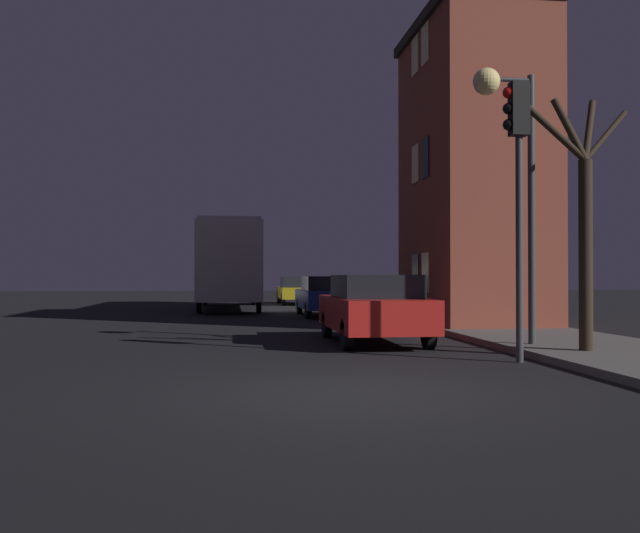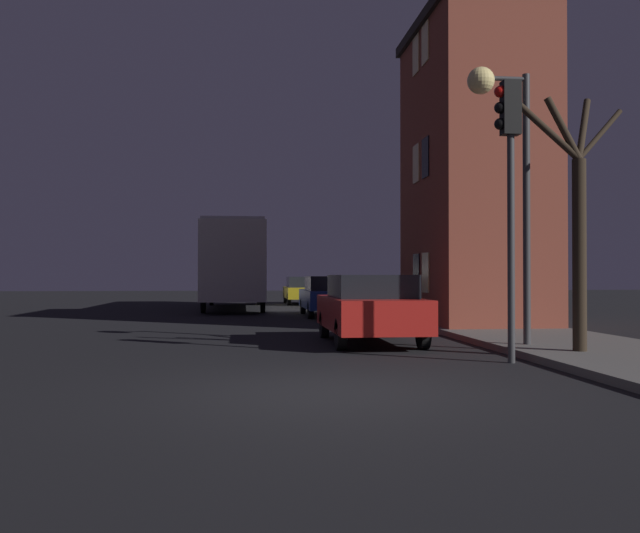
# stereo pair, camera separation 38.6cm
# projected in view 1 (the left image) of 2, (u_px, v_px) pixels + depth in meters

# --- Properties ---
(ground_plane) EXTENTS (120.00, 120.00, 0.00)m
(ground_plane) POSITION_uv_depth(u_px,v_px,m) (351.00, 391.00, 8.96)
(ground_plane) COLOR black
(brick_building) EXTENTS (3.30, 5.65, 8.65)m
(brick_building) POSITION_uv_depth(u_px,v_px,m) (473.00, 170.00, 20.41)
(brick_building) COLOR brown
(brick_building) RESTS_ON sidewalk
(streetlamp) EXTENTS (1.23, 0.52, 5.32)m
(streetlamp) POSITION_uv_depth(u_px,v_px,m) (505.00, 133.00, 13.74)
(streetlamp) COLOR #38383A
(streetlamp) RESTS_ON sidewalk
(traffic_light) EXTENTS (0.43, 0.24, 4.69)m
(traffic_light) POSITION_uv_depth(u_px,v_px,m) (517.00, 162.00, 11.91)
(traffic_light) COLOR #38383A
(traffic_light) RESTS_ON ground
(bare_tree) EXTENTS (2.29, 0.70, 4.61)m
(bare_tree) POSITION_uv_depth(u_px,v_px,m) (582.00, 219.00, 12.60)
(bare_tree) COLOR #2D2319
(bare_tree) RESTS_ON sidewalk
(bus) EXTENTS (2.50, 11.12, 3.64)m
(bus) POSITION_uv_depth(u_px,v_px,m) (229.00, 259.00, 31.24)
(bus) COLOR beige
(bus) RESTS_ON ground
(car_near_lane) EXTENTS (1.82, 4.34, 1.46)m
(car_near_lane) POSITION_uv_depth(u_px,v_px,m) (374.00, 307.00, 15.27)
(car_near_lane) COLOR #B21E19
(car_near_lane) RESTS_ON ground
(car_mid_lane) EXTENTS (1.74, 4.66, 1.43)m
(car_mid_lane) POSITION_uv_depth(u_px,v_px,m) (325.00, 295.00, 25.52)
(car_mid_lane) COLOR navy
(car_mid_lane) RESTS_ON ground
(car_far_lane) EXTENTS (1.82, 4.52, 1.39)m
(car_far_lane) POSITION_uv_depth(u_px,v_px,m) (297.00, 290.00, 35.97)
(car_far_lane) COLOR olive
(car_far_lane) RESTS_ON ground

